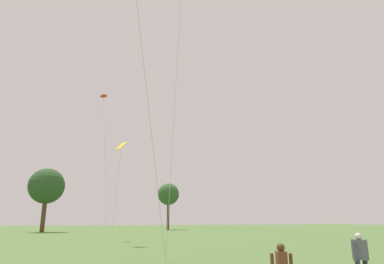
% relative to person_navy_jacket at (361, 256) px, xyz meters
% --- Properties ---
extents(person_navy_jacket, '(0.55, 0.40, 1.53)m').
position_rel_person_navy_jacket_xyz_m(person_navy_jacket, '(0.00, 0.00, 0.00)').
color(person_navy_jacket, '#282D42').
rests_on(person_navy_jacket, ground).
extents(small_kite_streamer_purple, '(1.02, 2.03, 8.46)m').
position_rel_person_navy_jacket_xyz_m(small_kite_streamer_purple, '(-2.79, 20.86, 7.00)').
color(small_kite_streamer_purple, yellow).
rests_on(small_kite_streamer_purple, ground).
extents(small_kite_triangle_green, '(1.19, 3.82, 15.92)m').
position_rel_person_navy_jacket_xyz_m(small_kite_triangle_green, '(-3.16, 30.13, 14.72)').
color(small_kite_triangle_green, red).
rests_on(small_kite_triangle_green, ground).
extents(tree_oak_right, '(4.78, 4.78, 10.05)m').
position_rel_person_navy_jacket_xyz_m(tree_oak_right, '(17.63, 65.19, 6.70)').
color(tree_oak_right, '#513823').
rests_on(tree_oak_right, ground).
extents(tree_broad_distant, '(6.12, 6.12, 10.85)m').
position_rel_person_navy_jacket_xyz_m(tree_broad_distant, '(-7.80, 57.54, 6.84)').
color(tree_broad_distant, '#513823').
rests_on(tree_broad_distant, ground).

